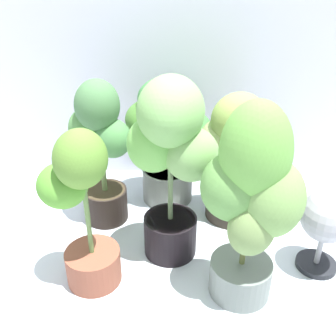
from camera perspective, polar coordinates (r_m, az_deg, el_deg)
ground_plane at (r=1.85m, az=-0.54°, el=-13.92°), size 8.00×8.00×0.00m
mylar_back_wall at (r=2.22m, az=1.10°, el=22.42°), size 3.20×0.01×2.00m
potted_plant_center at (r=1.64m, az=0.38°, el=1.92°), size 0.44×0.35×0.85m
potted_plant_back_right at (r=1.99m, az=9.25°, el=2.39°), size 0.41×0.36×0.69m
potted_plant_back_left at (r=1.94m, az=-9.70°, el=3.21°), size 0.38×0.30×0.76m
potted_plant_front_left at (r=1.60m, az=-12.49°, el=-5.47°), size 0.37×0.30×0.71m
potted_plant_front_right at (r=1.47m, az=11.95°, el=-4.22°), size 0.47×0.37×0.85m
potted_plant_back_center at (r=2.09m, az=-0.20°, el=5.51°), size 0.57×0.46×0.70m
floor_fan at (r=1.81m, az=21.91°, el=-6.91°), size 0.30×0.30×0.40m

